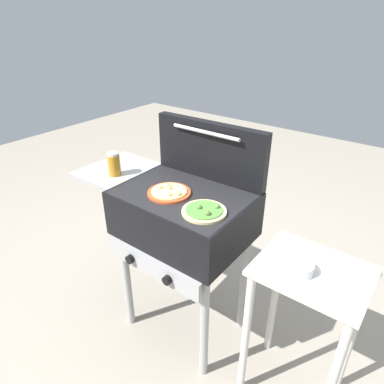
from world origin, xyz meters
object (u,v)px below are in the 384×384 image
Objects in this scene: grill at (181,217)px; pizza_cheese at (169,192)px; sauce_jar at (114,164)px; topping_bowl_near at (299,268)px; pizza_veggie at (204,211)px; prep_table at (305,309)px.

pizza_cheese reaches higher than grill.
sauce_jar is (-0.37, -0.01, 0.05)m from pizza_cheese.
topping_bowl_near is (1.04, 0.01, -0.17)m from sauce_jar.
pizza_veggie is at bearing -9.01° from pizza_cheese.
grill is at bearing 55.88° from pizza_cheese.
sauce_jar is at bearing 177.57° from pizza_veggie.
pizza_veggie is 1.80× the size of topping_bowl_near.
pizza_cheese is 0.27× the size of prep_table.
sauce_jar is at bearing -178.27° from pizza_cheese.
sauce_jar is (-0.41, -0.06, 0.21)m from grill.
pizza_veggie reaches higher than topping_bowl_near.
pizza_cheese is 0.80m from prep_table.
sauce_jar reaches higher than topping_bowl_near.
pizza_veggie is at bearing -2.43° from sauce_jar.
pizza_veggie is 1.57× the size of sauce_jar.
grill reaches higher than topping_bowl_near.
prep_table is (0.67, 0.00, -0.21)m from grill.
sauce_jar reaches higher than pizza_veggie.
grill is 4.86× the size of pizza_veggie.
pizza_cheese is at bearing -124.12° from grill.
grill is 8.73× the size of topping_bowl_near.
grill is 1.25× the size of prep_table.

